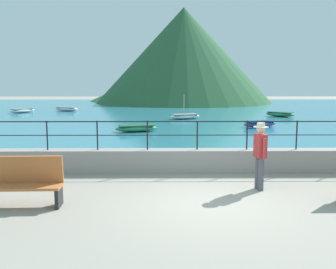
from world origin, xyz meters
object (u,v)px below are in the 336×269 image
object	(u,v)px
bench_main	(24,182)
boat_3	(280,114)
person_walking	(260,153)
boat_4	(260,124)
boat_2	(22,110)
boat_1	(67,109)
boat_0	(185,116)
boat_5	(136,128)

from	to	relation	value
bench_main	boat_3	world-z (taller)	bench_main
person_walking	boat_3	size ratio (longest dim) A/B	0.75
person_walking	boat_4	world-z (taller)	person_walking
boat_3	bench_main	bearing A→B (deg)	-119.95
person_walking	boat_2	size ratio (longest dim) A/B	0.75
boat_3	boat_4	xyz separation A→B (m)	(-3.22, -6.70, 0.00)
bench_main	boat_4	xyz separation A→B (m)	(8.87, 14.28, -0.30)
boat_2	boat_3	bearing A→B (deg)	-10.24
bench_main	boat_1	xyz separation A→B (m)	(-5.71, 26.65, -0.30)
bench_main	boat_3	distance (m)	24.22
boat_2	boat_0	bearing A→B (deg)	-22.23
bench_main	boat_1	bearing A→B (deg)	102.09
boat_4	boat_5	world-z (taller)	same
boat_3	boat_4	world-z (taller)	same
boat_3	boat_1	bearing A→B (deg)	162.33
boat_3	boat_5	world-z (taller)	same
boat_1	boat_4	xyz separation A→B (m)	(14.57, -12.37, 0.00)
boat_4	boat_1	bearing A→B (deg)	139.69
person_walking	boat_4	xyz separation A→B (m)	(3.24, 13.05, -0.72)
boat_1	person_walking	bearing A→B (deg)	-65.97
person_walking	boat_2	xyz separation A→B (m)	(-14.71, 23.57, -0.72)
boat_1	boat_3	xyz separation A→B (m)	(17.80, -5.67, 0.00)
boat_2	boat_3	xyz separation A→B (m)	(21.18, -3.83, 0.00)
boat_2	boat_3	size ratio (longest dim) A/B	0.99
person_walking	boat_0	xyz separation A→B (m)	(-0.95, 17.95, -0.72)
bench_main	boat_0	xyz separation A→B (m)	(4.68, 19.18, -0.30)
person_walking	boat_3	world-z (taller)	person_walking
boat_3	boat_4	size ratio (longest dim) A/B	0.95
boat_0	boat_3	world-z (taller)	boat_0
boat_0	boat_2	bearing A→B (deg)	157.77
bench_main	boat_0	size ratio (longest dim) A/B	0.70
person_walking	boat_0	bearing A→B (deg)	93.02
boat_0	boat_3	bearing A→B (deg)	13.65
person_walking	boat_1	world-z (taller)	person_walking
boat_4	boat_5	distance (m)	7.49
person_walking	boat_4	distance (m)	13.47
person_walking	boat_4	size ratio (longest dim) A/B	0.71
bench_main	boat_2	xyz separation A→B (m)	(-9.09, 24.81, -0.30)
boat_0	boat_3	xyz separation A→B (m)	(7.41, 1.80, -0.01)
bench_main	boat_0	distance (m)	19.74
person_walking	boat_3	xyz separation A→B (m)	(6.47, 19.75, -0.72)
boat_1	boat_5	distance (m)	16.13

